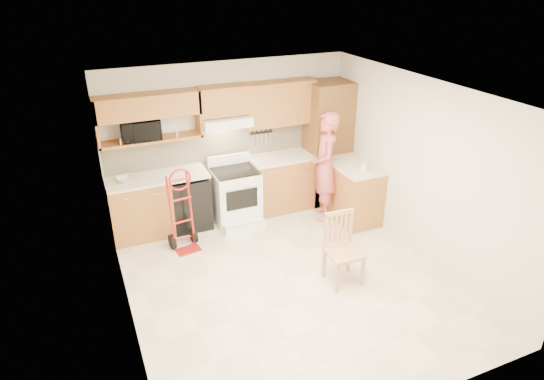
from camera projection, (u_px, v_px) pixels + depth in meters
floor at (287, 280)px, 6.27m from camera, size 4.00×4.50×0.02m
ceiling at (290, 92)px, 5.19m from camera, size 4.00×4.50×0.02m
wall_back at (229, 139)px, 7.61m from camera, size 4.00×0.02×2.50m
wall_front at (406, 305)px, 3.86m from camera, size 4.00×0.02×2.50m
wall_left at (118, 228)px, 5.01m from camera, size 0.02×4.50×2.50m
wall_right at (421, 170)px, 6.46m from camera, size 0.02×4.50×2.50m
backsplash at (229, 142)px, 7.61m from camera, size 3.92×0.03×0.55m
lower_cab_left at (140, 209)px, 7.13m from camera, size 0.90×0.60×0.90m
dishwasher at (189, 201)px, 7.41m from camera, size 0.60×0.60×0.85m
lower_cab_right at (283, 183)px, 7.99m from camera, size 1.14×0.60×0.90m
countertop_left at (157, 177)px, 7.04m from camera, size 1.50×0.63×0.04m
countertop_right at (283, 157)px, 7.79m from camera, size 1.14×0.63×0.04m
cab_return_right at (352, 193)px, 7.64m from camera, size 0.60×1.00×0.90m
countertop_return at (354, 166)px, 7.44m from camera, size 0.63×1.00×0.04m
pantry_tall at (327, 143)px, 8.03m from camera, size 0.70×0.60×2.10m
upper_cab_left at (147, 106)px, 6.70m from camera, size 1.50×0.33×0.34m
upper_shelf_mw at (151, 140)px, 6.92m from camera, size 1.50×0.33×0.04m
upper_cab_center at (223, 100)px, 7.12m from camera, size 0.76×0.33×0.44m
upper_cab_right at (280, 103)px, 7.53m from camera, size 1.14×0.33×0.70m
range_hood at (225, 121)px, 7.20m from camera, size 0.76×0.46×0.14m
knife_strip at (262, 136)px, 7.76m from camera, size 0.40×0.05×0.29m
microwave at (140, 130)px, 6.80m from camera, size 0.55×0.37×0.30m
range at (237, 192)px, 7.48m from camera, size 0.71×0.93×1.04m
person at (325, 167)px, 7.47m from camera, size 0.64×0.76×1.79m
hand_truck at (183, 214)px, 6.73m from camera, size 0.51×0.47×1.14m
dining_chair at (344, 250)px, 6.04m from camera, size 0.44×0.48×0.95m
soap_bottle at (365, 166)px, 7.16m from camera, size 0.11×0.11×0.18m
bowl at (125, 179)px, 6.85m from camera, size 0.27×0.27×0.06m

